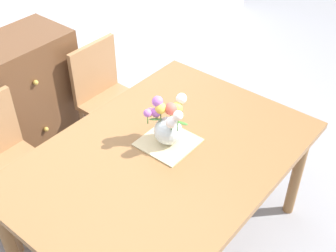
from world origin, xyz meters
The scene contains 6 objects.
ground_plane centered at (0.00, 0.00, 0.00)m, with size 12.00×12.00×0.00m, color #939399.
dining_table centered at (0.00, 0.00, 0.68)m, with size 1.65×1.16×0.76m.
chair_left centered at (-0.45, 0.92, 0.52)m, with size 0.42×0.42×0.90m.
chair_right centered at (0.45, 0.92, 0.52)m, with size 0.42×0.42×0.90m.
placemat centered at (0.09, 0.04, 0.77)m, with size 0.29×0.29×0.01m, color #CCB789.
flower_vase centered at (0.10, 0.05, 0.90)m, with size 0.24×0.27×0.27m.
Camera 1 is at (-1.36, -1.14, 2.37)m, focal length 47.03 mm.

